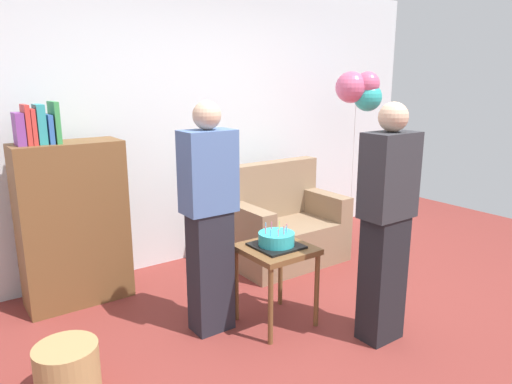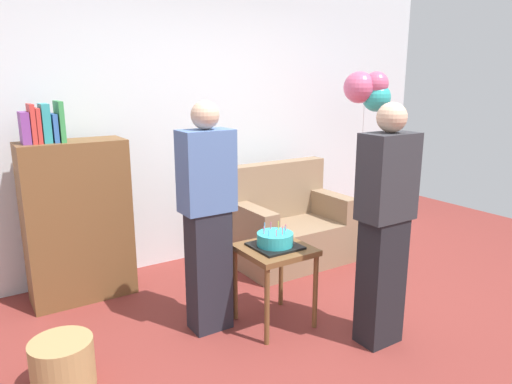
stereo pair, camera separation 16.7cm
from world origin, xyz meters
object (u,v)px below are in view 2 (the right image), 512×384
side_table (275,259)px  handbag (384,260)px  balloon_bunch (368,90)px  bookshelf (77,219)px  wicker_basket (63,364)px  person_holding_cake (385,226)px  person_blowing_candles (208,218)px  couch (288,228)px  birthday_cake (275,240)px

side_table → handbag: size_ratio=2.13×
handbag → balloon_bunch: 1.72m
bookshelf → wicker_basket: (-0.39, -1.17, -0.53)m
bookshelf → person_holding_cake: 2.38m
person_holding_cake → balloon_bunch: bearing=-144.4°
person_holding_cake → handbag: 1.47m
handbag → person_blowing_candles: bearing=-178.8°
couch → birthday_cake: bearing=-131.1°
person_holding_cake → wicker_basket: size_ratio=4.53×
couch → person_holding_cake: size_ratio=0.67×
couch → bookshelf: (-1.90, 0.28, 0.34)m
side_table → wicker_basket: side_table is taller
side_table → person_holding_cake: person_holding_cake is taller
bookshelf → side_table: 1.64m
person_blowing_candles → wicker_basket: bearing=-172.7°
bookshelf → handbag: bearing=-21.3°
couch → handbag: size_ratio=3.93×
person_blowing_candles → handbag: person_blowing_candles is taller
couch → person_holding_cake: bearing=-103.3°
bookshelf → person_holding_cake: (1.54, -1.81, 0.16)m
bookshelf → person_blowing_candles: size_ratio=0.98×
side_table → wicker_basket: (-1.47, 0.05, -0.35)m
side_table → person_holding_cake: 0.81m
couch → person_holding_cake: 1.65m
handbag → couch: bearing=131.0°
birthday_cake → person_blowing_candles: person_blowing_candles is taller
person_holding_cake → wicker_basket: (-1.93, 0.64, -0.68)m
birthday_cake → person_blowing_candles: bearing=154.4°
side_table → birthday_cake: birthday_cake is taller
birthday_cake → wicker_basket: bearing=177.9°
couch → side_table: size_ratio=1.85×
side_table → wicker_basket: size_ratio=1.65×
side_table → birthday_cake: (0.00, 0.00, 0.14)m
person_blowing_candles → wicker_basket: 1.25m
birthday_cake → person_blowing_candles: (-0.43, 0.21, 0.19)m
person_blowing_candles → wicker_basket: (-1.04, -0.15, -0.68)m
birthday_cake → handbag: bearing=9.7°
bookshelf → birthday_cake: bearing=-48.4°
person_blowing_candles → birthday_cake: bearing=-26.5°
couch → person_blowing_candles: person_blowing_candles is taller
couch → bookshelf: bookshelf is taller
bookshelf → side_table: (1.08, -1.22, -0.17)m
person_holding_cake → person_blowing_candles: bearing=-54.6°
birthday_cake → person_blowing_candles: size_ratio=0.20×
wicker_basket → person_holding_cake: bearing=-18.4°
couch → balloon_bunch: size_ratio=0.60×
person_blowing_candles → person_holding_cake: bearing=-42.7°
couch → birthday_cake: size_ratio=3.44×
bookshelf → birthday_cake: bookshelf is taller
side_table → handbag: (1.43, 0.24, -0.40)m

